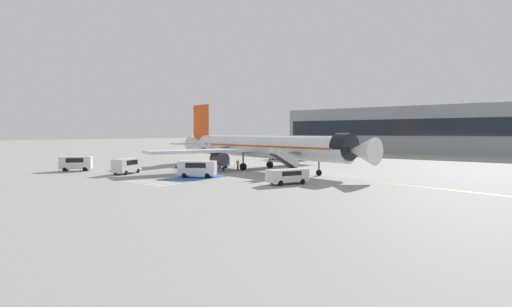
{
  "coord_description": "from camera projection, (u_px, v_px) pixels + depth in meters",
  "views": [
    {
      "loc": [
        38.74,
        -50.68,
        6.05
      ],
      "look_at": [
        -2.18,
        0.32,
        2.58
      ],
      "focal_mm": 28.0,
      "sensor_mm": 36.0,
      "label": 1
    }
  ],
  "objects": [
    {
      "name": "ground_plane",
      "position": [
        265.0,
        170.0,
        64.01
      ],
      "size": [
        600.0,
        600.0,
        0.0
      ],
      "primitive_type": "plane",
      "color": "gray"
    },
    {
      "name": "apron_leadline_yellow",
      "position": [
        263.0,
        170.0,
        64.73
      ],
      "size": [
        76.25,
        15.2,
        0.01
      ],
      "primitive_type": "cube",
      "rotation": [
        0.0,
        0.0,
        -1.77
      ],
      "color": "gold",
      "rests_on": "ground_plane"
    },
    {
      "name": "apron_stand_patch_blue",
      "position": [
        194.0,
        178.0,
        53.0
      ],
      "size": [
        4.74,
        8.82,
        0.01
      ],
      "primitive_type": "cube",
      "color": "#2856A8",
      "rests_on": "ground_plane"
    },
    {
      "name": "apron_walkway_bar_0",
      "position": [
        133.0,
        180.0,
        50.49
      ],
      "size": [
        0.44,
        3.6,
        0.01
      ],
      "primitive_type": "cube",
      "color": "silver",
      "rests_on": "ground_plane"
    },
    {
      "name": "apron_walkway_bar_1",
      "position": [
        138.0,
        181.0,
        49.74
      ],
      "size": [
        0.44,
        3.6,
        0.01
      ],
      "primitive_type": "cube",
      "color": "silver",
      "rests_on": "ground_plane"
    },
    {
      "name": "apron_walkway_bar_2",
      "position": [
        144.0,
        182.0,
        48.99
      ],
      "size": [
        0.44,
        3.6,
        0.01
      ],
      "primitive_type": "cube",
      "color": "silver",
      "rests_on": "ground_plane"
    },
    {
      "name": "apron_walkway_bar_3",
      "position": [
        150.0,
        182.0,
        48.24
      ],
      "size": [
        0.44,
        3.6,
        0.01
      ],
      "primitive_type": "cube",
      "color": "silver",
      "rests_on": "ground_plane"
    },
    {
      "name": "apron_walkway_bar_4",
      "position": [
        156.0,
        183.0,
        47.49
      ],
      "size": [
        0.44,
        3.6,
        0.01
      ],
      "primitive_type": "cube",
      "color": "silver",
      "rests_on": "ground_plane"
    },
    {
      "name": "apron_walkway_bar_5",
      "position": [
        163.0,
        184.0,
        46.74
      ],
      "size": [
        0.44,
        3.6,
        0.01
      ],
      "primitive_type": "cube",
      "color": "silver",
      "rests_on": "ground_plane"
    },
    {
      "name": "apron_walkway_bar_6",
      "position": [
        169.0,
        185.0,
        45.99
      ],
      "size": [
        0.44,
        3.6,
        0.01
      ],
      "primitive_type": "cube",
      "color": "silver",
      "rests_on": "ground_plane"
    },
    {
      "name": "airliner",
      "position": [
        260.0,
        147.0,
        65.11
      ],
      "size": [
        42.84,
        36.1,
        11.47
      ],
      "rotation": [
        0.0,
        0.0,
        -1.77
      ],
      "color": "silver",
      "rests_on": "ground_plane"
    },
    {
      "name": "boarding_stairs_forward",
      "position": [
        284.0,
        169.0,
        54.81
      ],
      "size": [
        3.09,
        5.5,
        4.04
      ],
      "rotation": [
        0.0,
        0.0,
        -0.19
      ],
      "color": "#ADB2BA",
      "rests_on": "ground_plane"
    },
    {
      "name": "boarding_stairs_aft",
      "position": [
        215.0,
        162.0,
        67.67
      ],
      "size": [
        3.09,
        5.5,
        4.31
      ],
      "rotation": [
        0.0,
        0.0,
        -0.19
      ],
      "color": "#ADB2BA",
      "rests_on": "ground_plane"
    },
    {
      "name": "fuel_tanker",
      "position": [
        289.0,
        151.0,
        87.19
      ],
      "size": [
        9.55,
        3.28,
        3.68
      ],
      "rotation": [
        0.0,
        0.0,
        1.49
      ],
      "color": "#38383D",
      "rests_on": "ground_plane"
    },
    {
      "name": "service_van_0",
      "position": [
        76.0,
        162.0,
        62.69
      ],
      "size": [
        4.3,
        4.75,
        2.26
      ],
      "rotation": [
        0.0,
        0.0,
        5.61
      ],
      "color": "silver",
      "rests_on": "ground_plane"
    },
    {
      "name": "service_van_1",
      "position": [
        287.0,
        175.0,
        46.48
      ],
      "size": [
        3.66,
        5.24,
        1.75
      ],
      "rotation": [
        0.0,
        0.0,
        5.89
      ],
      "color": "silver",
      "rests_on": "ground_plane"
    },
    {
      "name": "service_van_2",
      "position": [
        127.0,
        165.0,
        58.27
      ],
      "size": [
        3.46,
        5.11,
        2.21
      ],
      "rotation": [
        0.0,
        0.0,
        3.51
      ],
      "color": "silver",
      "rests_on": "ground_plane"
    },
    {
      "name": "service_van_3",
      "position": [
        197.0,
        167.0,
        53.84
      ],
      "size": [
        5.28,
        4.45,
        2.2
      ],
      "rotation": [
        0.0,
        0.0,
        5.3
      ],
      "color": "silver",
      "rests_on": "ground_plane"
    },
    {
      "name": "baggage_cart",
      "position": [
        183.0,
        166.0,
        68.26
      ],
      "size": [
        2.24,
        2.94,
        0.87
      ],
      "rotation": [
        0.0,
        0.0,
        5.97
      ],
      "color": "gray",
      "rests_on": "ground_plane"
    },
    {
      "name": "ground_crew_0",
      "position": [
        224.0,
        164.0,
        62.94
      ],
      "size": [
        0.45,
        0.48,
        1.8
      ],
      "rotation": [
        0.0,
        0.0,
        4.03
      ],
      "color": "black",
      "rests_on": "ground_plane"
    },
    {
      "name": "ground_crew_1",
      "position": [
        238.0,
        164.0,
        63.76
      ],
      "size": [
        0.44,
        0.24,
        1.7
      ],
      "rotation": [
        0.0,
        0.0,
        6.26
      ],
      "color": "#191E38",
      "rests_on": "ground_plane"
    },
    {
      "name": "terminal_building",
      "position": [
        398.0,
        130.0,
        121.1
      ],
      "size": [
        70.99,
        12.1,
        13.61
      ],
      "color": "#89939E",
      "rests_on": "ground_plane"
    }
  ]
}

